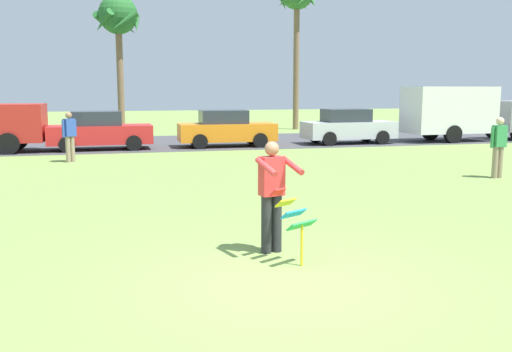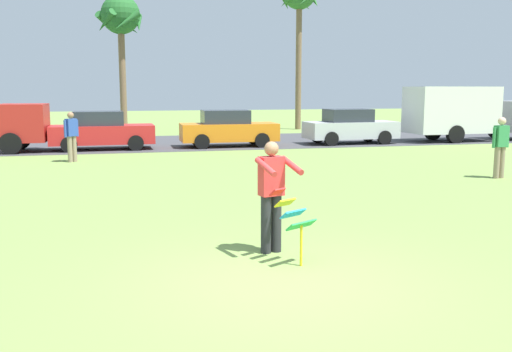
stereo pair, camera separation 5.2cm
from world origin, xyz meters
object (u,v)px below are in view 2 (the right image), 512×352
at_px(palm_tree_right_near, 121,20).
at_px(person_walker_near, 71,135).
at_px(person_kite_flyer, 272,192).
at_px(person_walker_far, 500,146).
at_px(kite_held, 293,216).
at_px(parked_truck_grey_van, 466,112).
at_px(parked_car_orange, 228,129).
at_px(parked_car_red, 102,131).
at_px(parked_car_silver, 350,127).

relative_size(palm_tree_right_near, person_walker_near, 4.36).
height_order(person_kite_flyer, person_walker_near, same).
bearing_deg(person_walker_far, kite_held, -142.34).
bearing_deg(person_walker_near, person_walker_far, -28.72).
relative_size(kite_held, palm_tree_right_near, 0.14).
relative_size(kite_held, parked_truck_grey_van, 0.16).
bearing_deg(kite_held, palm_tree_right_near, 94.92).
xyz_separation_m(person_kite_flyer, parked_car_orange, (2.38, 16.15, -0.18)).
xyz_separation_m(parked_car_orange, person_walker_near, (-6.24, -3.92, 0.16)).
xyz_separation_m(person_kite_flyer, parked_car_red, (-2.97, 16.15, -0.18)).
height_order(parked_car_silver, parked_truck_grey_van, parked_truck_grey_van).
relative_size(parked_car_silver, parked_truck_grey_van, 0.63).
distance_m(person_kite_flyer, kite_held, 0.66).
bearing_deg(parked_car_silver, parked_car_red, 180.00).
relative_size(parked_car_orange, parked_car_silver, 0.99).
height_order(parked_car_red, parked_car_orange, same).
xyz_separation_m(kite_held, palm_tree_right_near, (-2.14, 24.80, 5.49)).
bearing_deg(person_walker_near, parked_car_red, 77.18).
bearing_deg(person_kite_flyer, parked_car_orange, 81.62).
height_order(kite_held, parked_truck_grey_van, parked_truck_grey_van).
distance_m(palm_tree_right_near, person_walker_near, 13.22).
xyz_separation_m(parked_truck_grey_van, person_walker_far, (-5.91, -10.53, -0.48)).
distance_m(person_kite_flyer, person_walker_far, 9.94).
distance_m(parked_car_orange, parked_car_silver, 5.73).
relative_size(parked_car_red, parked_truck_grey_van, 0.63).
height_order(palm_tree_right_near, person_walker_near, palm_tree_right_near).
distance_m(palm_tree_right_near, person_walker_far, 21.84).
bearing_deg(person_walker_near, parked_car_silver, 18.12).
relative_size(person_kite_flyer, parked_car_silver, 0.41).
height_order(parked_truck_grey_van, person_walker_far, parked_truck_grey_van).
bearing_deg(person_walker_far, palm_tree_right_near, 118.72).
height_order(parked_car_orange, palm_tree_right_near, palm_tree_right_near).
xyz_separation_m(palm_tree_right_near, person_walker_far, (10.19, -18.59, -5.27)).
distance_m(kite_held, parked_car_orange, 16.89).
xyz_separation_m(person_kite_flyer, person_walker_near, (-3.86, 12.23, -0.02)).
distance_m(person_kite_flyer, person_walker_near, 12.82).
bearing_deg(person_walker_far, person_kite_flyer, -145.61).
bearing_deg(palm_tree_right_near, parked_car_silver, -38.60).
bearing_deg(person_walker_near, palm_tree_right_near, 81.07).
bearing_deg(parked_truck_grey_van, parked_car_red, -179.99).
bearing_deg(palm_tree_right_near, person_walker_near, -98.93).
xyz_separation_m(parked_car_orange, parked_truck_grey_van, (11.74, 0.00, 0.64)).
bearing_deg(parked_car_orange, person_walker_near, -147.88).
relative_size(person_kite_flyer, parked_car_red, 0.41).
distance_m(person_kite_flyer, parked_car_orange, 16.32).
xyz_separation_m(parked_car_silver, person_walker_near, (-11.97, -3.92, 0.16)).
relative_size(parked_car_red, parked_car_orange, 1.01).
bearing_deg(palm_tree_right_near, parked_car_red, -97.01).
bearing_deg(parked_car_orange, kite_held, -97.57).
bearing_deg(kite_held, parked_car_orange, 82.43).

